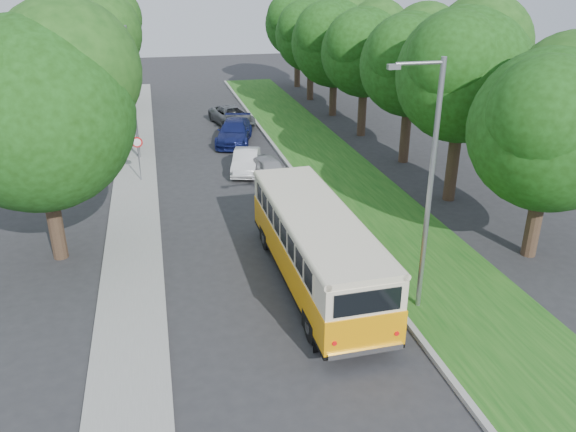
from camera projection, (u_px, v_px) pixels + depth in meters
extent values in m
plane|color=#2A2A2C|center=(273.00, 286.00, 19.67)|extent=(120.00, 120.00, 0.00)
cube|color=gray|center=(329.00, 218.00, 24.87)|extent=(0.20, 70.00, 0.15)
cube|color=#174E14|center=(378.00, 214.00, 25.37)|extent=(4.50, 70.00, 0.13)
cube|color=gray|center=(134.00, 238.00, 23.08)|extent=(2.20, 70.00, 0.12)
cylinder|color=#332319|center=(535.00, 215.00, 21.17)|extent=(0.56, 0.56, 3.35)
sphere|color=#173C0D|center=(552.00, 130.00, 19.86)|extent=(5.85, 5.85, 5.85)
sphere|color=#173C0D|center=(572.00, 93.00, 20.13)|extent=(4.38, 4.38, 4.38)
sphere|color=#173C0D|center=(547.00, 116.00, 18.73)|extent=(4.09, 4.09, 4.09)
cylinder|color=#332319|center=(453.00, 157.00, 26.29)|extent=(0.56, 0.56, 4.26)
sphere|color=#173C0D|center=(463.00, 75.00, 24.79)|extent=(5.98, 5.98, 5.98)
sphere|color=#173C0D|center=(481.00, 45.00, 25.06)|extent=(4.49, 4.49, 4.49)
sphere|color=#173C0D|center=(455.00, 61.00, 23.63)|extent=(4.19, 4.19, 4.19)
cylinder|color=#332319|center=(406.00, 128.00, 31.77)|extent=(0.56, 0.56, 3.95)
sphere|color=#173C0D|center=(411.00, 65.00, 30.37)|extent=(5.61, 5.61, 5.61)
sphere|color=#173C0D|center=(425.00, 42.00, 30.63)|extent=(4.21, 4.21, 4.21)
sphere|color=#173C0D|center=(403.00, 54.00, 29.29)|extent=(3.92, 3.92, 3.92)
cylinder|color=#332319|center=(362.00, 107.00, 37.06)|extent=(0.56, 0.56, 3.86)
sphere|color=#173C0D|center=(365.00, 52.00, 35.67)|extent=(5.64, 5.64, 5.64)
sphere|color=#173C0D|center=(378.00, 33.00, 35.93)|extent=(4.23, 4.23, 4.23)
sphere|color=#173C0D|center=(357.00, 42.00, 34.58)|extent=(3.95, 3.95, 3.95)
cylinder|color=#332319|center=(333.00, 92.00, 42.45)|extent=(0.56, 0.56, 3.58)
sphere|color=#173C0D|center=(335.00, 43.00, 41.03)|extent=(6.36, 6.36, 6.36)
sphere|color=#173C0D|center=(347.00, 24.00, 41.33)|extent=(4.77, 4.77, 4.77)
sphere|color=#173C0D|center=(326.00, 33.00, 39.81)|extent=(4.45, 4.45, 4.45)
cylinder|color=#332319|center=(310.00, 78.00, 47.75)|extent=(0.56, 0.56, 3.68)
sphere|color=#173C0D|center=(311.00, 35.00, 46.37)|extent=(5.91, 5.91, 5.91)
sphere|color=#173C0D|center=(321.00, 19.00, 46.64)|extent=(4.43, 4.43, 4.43)
sphere|color=#173C0D|center=(303.00, 27.00, 45.22)|extent=(4.14, 4.14, 4.14)
cylinder|color=#332319|center=(297.00, 65.00, 53.11)|extent=(0.56, 0.56, 4.05)
sphere|color=#173C0D|center=(298.00, 24.00, 51.65)|extent=(5.97, 5.97, 5.97)
sphere|color=#173C0D|center=(307.00, 10.00, 51.92)|extent=(4.48, 4.48, 4.48)
sphere|color=#173C0D|center=(290.00, 17.00, 50.49)|extent=(4.18, 4.18, 4.18)
cylinder|color=#332319|center=(53.00, 213.00, 20.91)|extent=(0.56, 0.56, 3.68)
sphere|color=#173C0D|center=(36.00, 115.00, 19.42)|extent=(6.80, 6.80, 6.80)
sphere|color=#173C0D|center=(68.00, 71.00, 19.74)|extent=(5.10, 5.10, 5.10)
cylinder|color=#332319|center=(87.00, 123.00, 33.39)|extent=(0.56, 0.56, 3.68)
sphere|color=#173C0D|center=(77.00, 59.00, 31.91)|extent=(6.80, 6.80, 6.80)
sphere|color=#173C0D|center=(97.00, 33.00, 32.23)|extent=(5.10, 5.10, 5.10)
sphere|color=#173C0D|center=(54.00, 46.00, 30.60)|extent=(4.76, 4.76, 4.76)
cylinder|color=#332319|center=(100.00, 87.00, 44.09)|extent=(0.56, 0.56, 3.68)
sphere|color=#173C0D|center=(94.00, 37.00, 42.61)|extent=(6.80, 6.80, 6.80)
sphere|color=#173C0D|center=(108.00, 18.00, 42.93)|extent=(5.10, 5.10, 5.10)
sphere|color=#173C0D|center=(77.00, 27.00, 41.30)|extent=(4.76, 4.76, 4.76)
cylinder|color=gray|center=(429.00, 194.00, 16.76)|extent=(0.16, 0.16, 8.00)
cylinder|color=gray|center=(420.00, 63.00, 15.07)|extent=(1.40, 0.10, 0.10)
cube|color=gray|center=(394.00, 67.00, 14.94)|extent=(0.35, 0.16, 0.14)
cylinder|color=gray|center=(133.00, 95.00, 31.46)|extent=(0.16, 0.16, 7.50)
cylinder|color=gray|center=(112.00, 28.00, 29.88)|extent=(1.40, 0.10, 0.10)
cube|color=gray|center=(97.00, 30.00, 29.75)|extent=(0.35, 0.16, 0.14)
cylinder|color=gray|center=(139.00, 159.00, 28.91)|extent=(0.06, 0.06, 2.50)
cone|color=red|center=(137.00, 142.00, 28.52)|extent=(0.56, 0.02, 0.56)
cone|color=white|center=(137.00, 142.00, 28.50)|extent=(0.40, 0.02, 0.40)
imported|color=#9E9EA3|center=(269.00, 169.00, 29.35)|extent=(2.15, 3.88, 1.25)
imported|color=silver|center=(246.00, 161.00, 30.62)|extent=(2.23, 3.95, 1.23)
imported|color=navy|center=(234.00, 132.00, 35.85)|extent=(3.23, 5.34, 1.45)
imported|color=#595D61|center=(232.00, 116.00, 40.12)|extent=(3.19, 5.10, 1.31)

